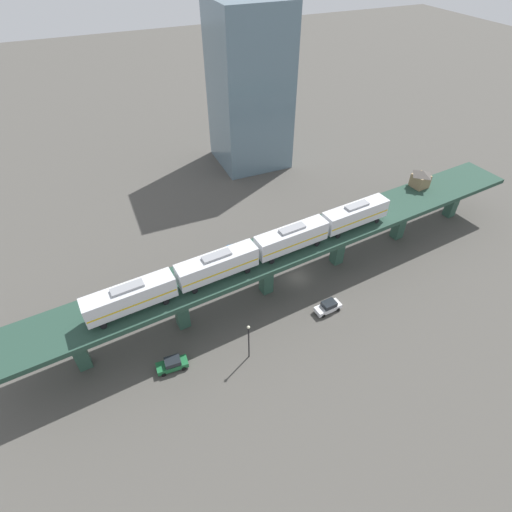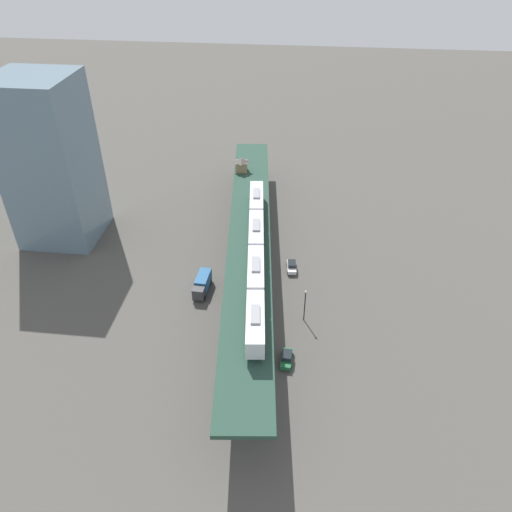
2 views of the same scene
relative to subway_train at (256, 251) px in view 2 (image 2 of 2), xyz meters
The scene contains 9 objects.
ground_plane 14.54m from the subway_train, 75.17° to the right, with size 400.00×400.00×0.00m, color #4C4944.
elevated_viaduct 10.27m from the subway_train, 75.35° to the right, with size 18.32×92.37×8.60m.
subway_train is the anchor object (origin of this frame).
signal_hut 38.56m from the subway_train, 78.12° to the right, with size 3.55×3.55×3.40m.
street_car_green 20.10m from the subway_train, 113.77° to the left, with size 2.12×4.48×1.89m.
street_car_white 15.60m from the subway_train, 122.78° to the right, with size 2.26×4.55×1.89m.
delivery_truck 14.33m from the subway_train, ahead, with size 2.65×7.29×3.20m.
street_lamp 12.89m from the subway_train, 151.34° to the left, with size 0.44×0.44×6.94m.
office_tower 50.02m from the subway_train, 21.53° to the right, with size 16.00×16.00×36.00m.
Camera 2 is at (-10.86, 82.94, 63.28)m, focal length 35.00 mm.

